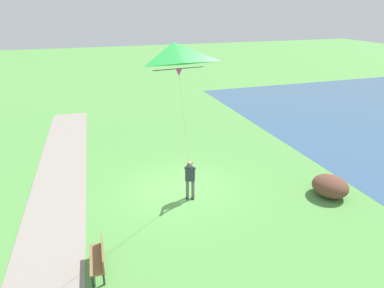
{
  "coord_description": "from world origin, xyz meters",
  "views": [
    {
      "loc": [
        3.8,
        13.23,
        7.78
      ],
      "look_at": [
        -0.12,
        1.4,
        2.77
      ],
      "focal_mm": 32.46,
      "sensor_mm": 36.0,
      "label": 1
    }
  ],
  "objects": [
    {
      "name": "walkway_path",
      "position": [
        5.39,
        2.0,
        0.01
      ],
      "size": [
        3.91,
        32.08,
        0.02
      ],
      "primitive_type": "cube",
      "rotation": [
        0.0,
        0.0,
        -0.05
      ],
      "color": "gray",
      "rests_on": "ground"
    },
    {
      "name": "flying_kite",
      "position": [
        0.89,
        2.67,
        6.19
      ],
      "size": [
        1.9,
        2.03,
        4.8
      ],
      "color": "green"
    },
    {
      "name": "lakeside_shrub",
      "position": [
        -6.12,
        2.47,
        0.44
      ],
      "size": [
        1.49,
        1.63,
        0.89
      ],
      "primitive_type": "ellipsoid",
      "color": "brown",
      "rests_on": "ground"
    },
    {
      "name": "ground_plane",
      "position": [
        0.0,
        0.0,
        0.0
      ],
      "size": [
        120.0,
        120.0,
        0.0
      ],
      "primitive_type": "plane",
      "color": "#569947"
    },
    {
      "name": "person_kite_flyer",
      "position": [
        -0.23,
        0.81,
        1.05
      ],
      "size": [
        0.51,
        0.63,
        1.83
      ],
      "color": "#232328",
      "rests_on": "ground"
    },
    {
      "name": "park_bench_near_walkway",
      "position": [
        3.81,
        4.08,
        0.51
      ],
      "size": [
        0.51,
        1.52,
        0.88
      ],
      "color": "olive",
      "rests_on": "ground"
    }
  ]
}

